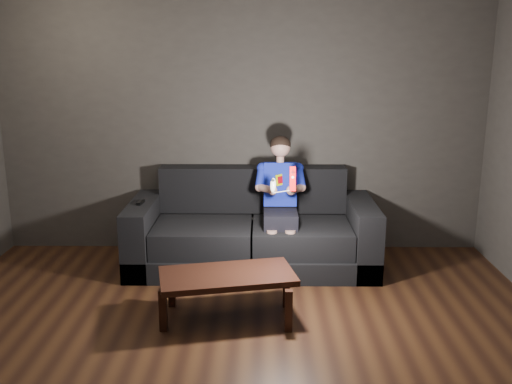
{
  "coord_description": "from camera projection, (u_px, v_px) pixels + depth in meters",
  "views": [
    {
      "loc": [
        0.2,
        -3.34,
        2.08
      ],
      "look_at": [
        0.15,
        1.55,
        0.85
      ],
      "focal_mm": 40.0,
      "sensor_mm": 36.0,
      "label": 1
    }
  ],
  "objects": [
    {
      "name": "floor",
      "position": [
        231.0,
        374.0,
        3.75
      ],
      "size": [
        5.0,
        5.0,
        0.0
      ],
      "primitive_type": "plane",
      "color": "black",
      "rests_on": "ground"
    },
    {
      "name": "back_wall",
      "position": [
        242.0,
        122.0,
        5.85
      ],
      "size": [
        5.0,
        0.04,
        2.7
      ],
      "primitive_type": "cube",
      "color": "#383331",
      "rests_on": "ground"
    },
    {
      "name": "sofa",
      "position": [
        252.0,
        236.0,
        5.6
      ],
      "size": [
        2.37,
        1.02,
        0.92
      ],
      "color": "black",
      "rests_on": "floor"
    },
    {
      "name": "child",
      "position": [
        280.0,
        191.0,
        5.42
      ],
      "size": [
        0.47,
        0.58,
        1.16
      ],
      "color": "black",
      "rests_on": "sofa"
    },
    {
      "name": "wii_remote_red",
      "position": [
        293.0,
        179.0,
        4.93
      ],
      "size": [
        0.05,
        0.08,
        0.22
      ],
      "color": "red",
      "rests_on": "child"
    },
    {
      "name": "nunchuk_white",
      "position": [
        273.0,
        185.0,
        4.95
      ],
      "size": [
        0.07,
        0.09,
        0.14
      ],
      "color": "white",
      "rests_on": "child"
    },
    {
      "name": "wii_remote_black",
      "position": [
        141.0,
        202.0,
        5.44
      ],
      "size": [
        0.05,
        0.15,
        0.03
      ],
      "color": "black",
      "rests_on": "sofa"
    },
    {
      "name": "coffee_table",
      "position": [
        227.0,
        279.0,
        4.46
      ],
      "size": [
        1.13,
        0.73,
        0.38
      ],
      "color": "black",
      "rests_on": "floor"
    }
  ]
}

